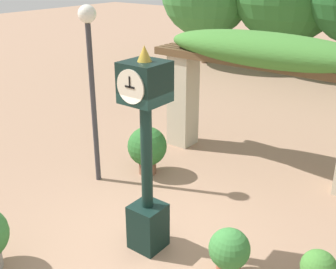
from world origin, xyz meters
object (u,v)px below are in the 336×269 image
(pedestal_clock, at_px, (147,154))
(potted_plant_far_right, at_px, (147,148))
(potted_plant_far_left, at_px, (229,251))
(lamp_post, at_px, (90,60))

(pedestal_clock, distance_m, potted_plant_far_right, 2.64)
(potted_plant_far_left, distance_m, lamp_post, 4.16)
(potted_plant_far_right, xyz_separation_m, lamp_post, (-0.62, -0.82, 1.87))
(pedestal_clock, relative_size, potted_plant_far_right, 3.08)
(pedestal_clock, bearing_deg, lamp_post, 154.69)
(pedestal_clock, relative_size, potted_plant_far_left, 4.13)
(pedestal_clock, height_order, lamp_post, lamp_post)
(lamp_post, bearing_deg, pedestal_clock, -25.31)
(potted_plant_far_left, xyz_separation_m, lamp_post, (-3.53, 0.88, 2.02))
(potted_plant_far_left, distance_m, potted_plant_far_right, 3.38)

